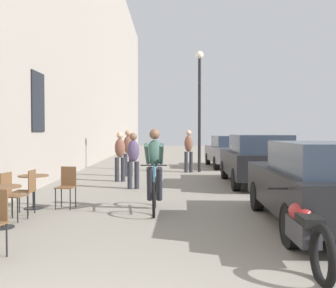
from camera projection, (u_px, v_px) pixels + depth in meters
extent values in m
cube|color=gray|center=(69.00, 9.00, 16.43)|extent=(0.50, 68.00, 13.20)
cube|color=black|center=(37.00, 102.00, 11.58)|extent=(0.04, 1.10, 1.70)
cylinder|color=black|center=(6.00, 240.00, 5.36)|extent=(0.02, 0.02, 0.45)
cylinder|color=black|center=(1.00, 227.00, 6.97)|extent=(0.40, 0.40, 0.02)
cylinder|color=black|center=(1.00, 207.00, 6.96)|extent=(0.05, 0.05, 0.67)
cylinder|color=brown|center=(1.00, 187.00, 6.95)|extent=(0.64, 0.64, 0.02)
cylinder|color=black|center=(26.00, 207.00, 7.66)|extent=(0.02, 0.02, 0.45)
cylinder|color=black|center=(17.00, 211.00, 7.35)|extent=(0.02, 0.02, 0.45)
cylinder|color=black|center=(11.00, 207.00, 7.74)|extent=(0.02, 0.02, 0.45)
cylinder|color=black|center=(1.00, 210.00, 7.42)|extent=(0.02, 0.02, 0.45)
cube|color=brown|center=(14.00, 196.00, 7.53)|extent=(0.45, 0.45, 0.02)
cube|color=brown|center=(5.00, 184.00, 7.57)|extent=(0.10, 0.34, 0.42)
cylinder|color=black|center=(33.00, 208.00, 8.70)|extent=(0.40, 0.40, 0.02)
cylinder|color=black|center=(33.00, 192.00, 8.69)|extent=(0.05, 0.05, 0.67)
cylinder|color=brown|center=(32.00, 176.00, 8.68)|extent=(0.64, 0.64, 0.02)
cylinder|color=black|center=(69.00, 200.00, 8.52)|extent=(0.02, 0.02, 0.45)
cylinder|color=black|center=(54.00, 199.00, 8.56)|extent=(0.02, 0.02, 0.45)
cylinder|color=black|center=(75.00, 197.00, 8.84)|extent=(0.02, 0.02, 0.45)
cylinder|color=black|center=(60.00, 197.00, 8.88)|extent=(0.02, 0.02, 0.45)
cube|color=brown|center=(65.00, 187.00, 8.69)|extent=(0.42, 0.42, 0.02)
cube|color=brown|center=(68.00, 176.00, 8.86)|extent=(0.34, 0.06, 0.42)
cylinder|color=black|center=(11.00, 205.00, 7.94)|extent=(0.02, 0.02, 0.45)
cylinder|color=black|center=(18.00, 202.00, 8.26)|extent=(0.02, 0.02, 0.45)
cylinder|color=black|center=(27.00, 205.00, 7.91)|extent=(0.02, 0.02, 0.45)
cylinder|color=black|center=(34.00, 202.00, 8.24)|extent=(0.02, 0.02, 0.45)
cube|color=brown|center=(22.00, 192.00, 8.08)|extent=(0.41, 0.41, 0.02)
cube|color=brown|center=(31.00, 181.00, 8.06)|extent=(0.05, 0.34, 0.42)
torus|color=black|center=(153.00, 200.00, 7.86)|extent=(0.06, 0.71, 0.71)
torus|color=black|center=(154.00, 192.00, 8.90)|extent=(0.06, 0.71, 0.71)
cylinder|color=#286084|center=(154.00, 179.00, 8.81)|extent=(0.04, 0.21, 0.58)
cylinder|color=#286084|center=(153.00, 166.00, 8.30)|extent=(0.05, 0.82, 0.14)
cylinder|color=#286084|center=(153.00, 183.00, 7.87)|extent=(0.04, 0.09, 0.67)
cylinder|color=#286084|center=(153.00, 194.00, 8.40)|extent=(0.05, 1.00, 0.12)
cylinder|color=black|center=(153.00, 165.00, 7.88)|extent=(0.52, 0.04, 0.03)
ellipsoid|color=black|center=(154.00, 165.00, 8.71)|extent=(0.12, 0.24, 0.06)
ellipsoid|color=#38564C|center=(154.00, 153.00, 8.62)|extent=(0.35, 0.35, 0.59)
sphere|color=brown|center=(154.00, 134.00, 8.56)|extent=(0.22, 0.22, 0.22)
cylinder|color=#26262D|center=(158.00, 184.00, 8.56)|extent=(0.14, 0.40, 0.75)
cylinder|color=#26262D|center=(149.00, 184.00, 8.56)|extent=(0.14, 0.40, 0.75)
cylinder|color=#38564C|center=(160.00, 154.00, 8.23)|extent=(0.12, 0.75, 0.48)
cylinder|color=#38564C|center=(146.00, 154.00, 8.23)|extent=(0.09, 0.75, 0.48)
cylinder|color=#26262D|center=(129.00, 175.00, 11.68)|extent=(0.14, 0.14, 0.79)
cylinder|color=#26262D|center=(136.00, 175.00, 11.71)|extent=(0.14, 0.14, 0.79)
ellipsoid|color=#4C3D5B|center=(132.00, 151.00, 11.67)|extent=(0.37, 0.28, 0.62)
sphere|color=brown|center=(132.00, 137.00, 11.66)|extent=(0.22, 0.22, 0.22)
cylinder|color=#26262D|center=(122.00, 169.00, 13.38)|extent=(0.14, 0.14, 0.79)
cylinder|color=#26262D|center=(116.00, 170.00, 13.38)|extent=(0.14, 0.14, 0.79)
ellipsoid|color=brown|center=(119.00, 148.00, 13.36)|extent=(0.35, 0.25, 0.63)
sphere|color=tan|center=(119.00, 135.00, 13.34)|extent=(0.22, 0.22, 0.22)
cylinder|color=#26262D|center=(130.00, 165.00, 14.89)|extent=(0.14, 0.14, 0.83)
cylinder|color=#26262D|center=(124.00, 165.00, 14.90)|extent=(0.14, 0.14, 0.83)
ellipsoid|color=brown|center=(127.00, 145.00, 14.87)|extent=(0.35, 0.26, 0.66)
sphere|color=#A57A5B|center=(127.00, 133.00, 14.86)|extent=(0.22, 0.22, 0.22)
cylinder|color=#26262D|center=(185.00, 162.00, 16.34)|extent=(0.14, 0.14, 0.84)
cylinder|color=#26262D|center=(190.00, 162.00, 16.36)|extent=(0.14, 0.14, 0.84)
ellipsoid|color=brown|center=(188.00, 143.00, 16.32)|extent=(0.36, 0.27, 0.66)
sphere|color=tan|center=(188.00, 133.00, 16.31)|extent=(0.22, 0.22, 0.22)
cylinder|color=black|center=(198.00, 115.00, 16.49)|extent=(0.12, 0.12, 4.60)
sphere|color=silver|center=(199.00, 55.00, 16.41)|extent=(0.32, 0.32, 0.32)
cube|color=black|center=(316.00, 190.00, 7.10)|extent=(1.87, 4.23, 0.68)
cube|color=#283342|center=(326.00, 158.00, 6.58)|extent=(1.53, 2.30, 0.50)
cylinder|color=black|center=(256.00, 196.00, 8.51)|extent=(0.22, 0.61, 0.60)
cylinder|color=black|center=(332.00, 197.00, 8.46)|extent=(0.22, 0.61, 0.60)
cylinder|color=black|center=(292.00, 227.00, 5.76)|extent=(0.22, 0.61, 0.60)
cube|color=black|center=(255.00, 163.00, 12.70)|extent=(1.93, 4.41, 0.71)
cube|color=#283342|center=(258.00, 144.00, 12.16)|extent=(1.59, 2.40, 0.53)
cylinder|color=black|center=(224.00, 170.00, 14.18)|extent=(0.22, 0.63, 0.63)
cylinder|color=black|center=(271.00, 170.00, 14.13)|extent=(0.22, 0.63, 0.63)
cylinder|color=black|center=(235.00, 180.00, 11.30)|extent=(0.22, 0.63, 0.63)
cylinder|color=black|center=(294.00, 180.00, 11.26)|extent=(0.22, 0.63, 0.63)
cube|color=#595960|center=(227.00, 154.00, 18.79)|extent=(1.82, 4.13, 0.66)
cube|color=#283342|center=(229.00, 141.00, 18.28)|extent=(1.49, 2.24, 0.49)
cylinder|color=black|center=(207.00, 159.00, 20.12)|extent=(0.21, 0.59, 0.59)
cylinder|color=black|center=(238.00, 159.00, 20.17)|extent=(0.21, 0.59, 0.59)
cylinder|color=black|center=(215.00, 163.00, 17.43)|extent=(0.21, 0.59, 0.59)
cylinder|color=black|center=(251.00, 163.00, 17.48)|extent=(0.21, 0.59, 0.59)
torus|color=black|center=(286.00, 225.00, 5.88)|extent=(0.11, 0.69, 0.69)
torus|color=black|center=(322.00, 256.00, 4.43)|extent=(0.12, 0.70, 0.70)
cube|color=#333338|center=(301.00, 231.00, 5.15)|extent=(0.26, 0.77, 0.28)
ellipsoid|color=maroon|center=(299.00, 212.00, 5.24)|extent=(0.29, 0.53, 0.24)
cube|color=black|center=(309.00, 220.00, 4.86)|extent=(0.25, 0.45, 0.10)
cylinder|color=black|center=(288.00, 188.00, 5.76)|extent=(0.62, 0.05, 0.03)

